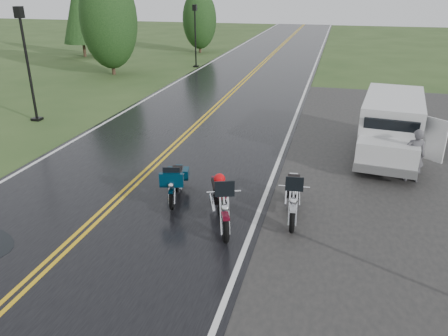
# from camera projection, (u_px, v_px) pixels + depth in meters

# --- Properties ---
(ground) EXTENTS (120.00, 120.00, 0.00)m
(ground) POSITION_uv_depth(u_px,v_px,m) (90.00, 226.00, 10.44)
(ground) COLOR #2D471E
(ground) RESTS_ON ground
(road) EXTENTS (8.00, 100.00, 0.04)m
(road) POSITION_uv_depth(u_px,v_px,m) (208.00, 115.00, 19.36)
(road) COLOR black
(road) RESTS_ON ground
(motorcycle_red) EXTENTS (1.65, 2.52, 1.40)m
(motorcycle_red) POSITION_uv_depth(u_px,v_px,m) (225.00, 216.00, 9.48)
(motorcycle_red) COLOR #510918
(motorcycle_red) RESTS_ON ground
(motorcycle_teal) EXTENTS (1.10, 2.00, 1.12)m
(motorcycle_teal) POSITION_uv_depth(u_px,v_px,m) (172.00, 191.00, 10.94)
(motorcycle_teal) COLOR #052538
(motorcycle_teal) RESTS_ON ground
(motorcycle_silver) EXTENTS (1.02, 2.30, 1.32)m
(motorcycle_silver) POSITION_uv_depth(u_px,v_px,m) (293.00, 209.00, 9.88)
(motorcycle_silver) COLOR #9EA0A5
(motorcycle_silver) RESTS_ON ground
(van_white) EXTENTS (2.50, 5.28, 2.00)m
(van_white) POSITION_uv_depth(u_px,v_px,m) (362.00, 140.00, 13.25)
(van_white) COLOR silver
(van_white) RESTS_ON ground
(person_at_van) EXTENTS (0.60, 0.41, 1.59)m
(person_at_van) POSITION_uv_depth(u_px,v_px,m) (414.00, 157.00, 12.50)
(person_at_van) COLOR #4B4A4F
(person_at_van) RESTS_ON ground
(lamp_post_near_left) EXTENTS (0.40, 0.40, 4.64)m
(lamp_post_near_left) POSITION_uv_depth(u_px,v_px,m) (28.00, 65.00, 17.76)
(lamp_post_near_left) COLOR black
(lamp_post_near_left) RESTS_ON ground
(lamp_post_far_left) EXTENTS (0.36, 0.36, 4.19)m
(lamp_post_far_left) POSITION_uv_depth(u_px,v_px,m) (195.00, 36.00, 30.00)
(lamp_post_far_left) COLOR black
(lamp_post_far_left) RESTS_ON ground
(tree_left_mid) EXTENTS (3.52, 3.52, 5.50)m
(tree_left_mid) POSITION_uv_depth(u_px,v_px,m) (110.00, 30.00, 27.18)
(tree_left_mid) COLOR #1E3D19
(tree_left_mid) RESTS_ON ground
(tree_left_far) EXTENTS (2.82, 2.82, 4.34)m
(tree_left_far) POSITION_uv_depth(u_px,v_px,m) (200.00, 26.00, 36.60)
(tree_left_far) COLOR #1E3D19
(tree_left_far) RESTS_ON ground
(pine_left_far) EXTENTS (2.95, 2.95, 6.14)m
(pine_left_far) POSITION_uv_depth(u_px,v_px,m) (80.00, 17.00, 34.10)
(pine_left_far) COLOR #1E3D19
(pine_left_far) RESTS_ON ground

